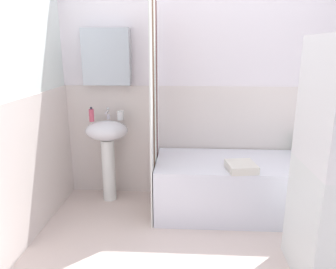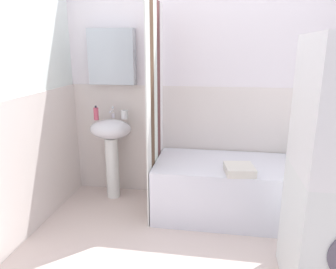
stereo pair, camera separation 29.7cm
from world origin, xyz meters
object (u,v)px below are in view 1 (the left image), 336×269
sink (107,143)px  body_wash_bottle (296,144)px  soap_dispenser (92,115)px  towel_folded (241,167)px  bathtub (239,186)px  lotion_bottle (306,147)px  toothbrush_cup (121,115)px

sink → body_wash_bottle: 1.95m
soap_dispenser → towel_folded: soap_dispenser is taller
bathtub → body_wash_bottle: size_ratio=8.08×
bathtub → lotion_bottle: bearing=21.7°
sink → soap_dispenser: size_ratio=5.78×
lotion_bottle → towel_folded: lotion_bottle is taller
bathtub → sink: bearing=172.2°
lotion_bottle → towel_folded: (-0.74, -0.53, -0.03)m
sink → towel_folded: size_ratio=3.42×
sink → body_wash_bottle: (1.95, 0.09, -0.01)m
sink → toothbrush_cup: 0.32m
bathtub → soap_dispenser: bearing=173.8°
toothbrush_cup → body_wash_bottle: toothbrush_cup is taller
body_wash_bottle → towel_folded: bearing=-140.6°
soap_dispenser → towel_folded: bearing=-15.9°
sink → bathtub: bearing=-7.8°
bathtub → lotion_bottle: (0.71, 0.28, 0.33)m
soap_dispenser → toothbrush_cup: bearing=19.8°
towel_folded → lotion_bottle: bearing=35.6°
soap_dispenser → bathtub: soap_dispenser is taller
toothbrush_cup → towel_folded: size_ratio=0.36×
toothbrush_cup → lotion_bottle: size_ratio=0.62×
sink → towel_folded: sink is taller
soap_dispenser → lotion_bottle: 2.22m
sink → toothbrush_cup: size_ratio=9.57×
bathtub → body_wash_bottle: bearing=24.5°
toothbrush_cup → soap_dispenser: bearing=-160.2°
soap_dispenser → body_wash_bottle: (2.09, 0.12, -0.31)m
toothbrush_cup → bathtub: size_ratio=0.06×
soap_dispenser → toothbrush_cup: soap_dispenser is taller
soap_dispenser → lotion_bottle: bearing=3.2°
toothbrush_cup → body_wash_bottle: 1.83m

